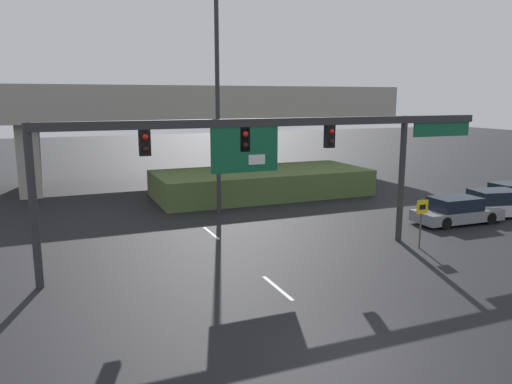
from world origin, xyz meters
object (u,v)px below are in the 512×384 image
Objects in this scene: signal_gantry at (276,143)px; parked_sedan_near_right at (456,211)px; parked_sedan_mid_right at (496,204)px; speed_limit_sign at (421,216)px; highway_light_pole_near at (217,61)px; parked_sedan_far_right at (511,195)px.

parked_sedan_near_right is at bearing 7.69° from signal_gantry.
signal_gantry is 3.81× the size of parked_sedan_mid_right.
speed_limit_sign reaches higher than parked_sedan_near_right.
parked_sedan_near_right is (10.90, -6.82, -7.84)m from highway_light_pole_near.
parked_sedan_mid_right reaches higher than parked_sedan_far_right.
parked_sedan_far_right is at bearing -14.92° from highway_light_pole_near.
parked_sedan_mid_right is at bearing 21.81° from speed_limit_sign.
speed_limit_sign reaches higher than parked_sedan_far_right.
parked_sedan_near_right is (11.21, 1.51, -4.09)m from signal_gantry.
speed_limit_sign is 0.46× the size of parked_sedan_near_right.
signal_gantry is 4.58× the size of parked_sedan_far_right.
signal_gantry is 15.08m from parked_sedan_mid_right.
signal_gantry is 1.19× the size of highway_light_pole_near.
parked_sedan_far_right is (17.71, 3.69, -4.09)m from signal_gantry.
speed_limit_sign is 12.40m from parked_sedan_far_right.
speed_limit_sign is at bearing -11.82° from signal_gantry.
signal_gantry is 7.33m from speed_limit_sign.
signal_gantry is 8.71× the size of speed_limit_sign.
parked_sedan_near_right reaches higher than parked_sedan_far_right.
signal_gantry reaches higher than parked_sedan_far_right.
signal_gantry is at bearing -92.12° from highway_light_pole_near.
parked_sedan_mid_right is 3.77m from parked_sedan_far_right.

